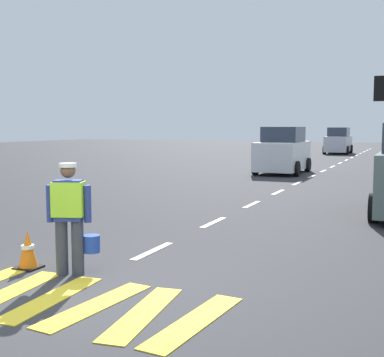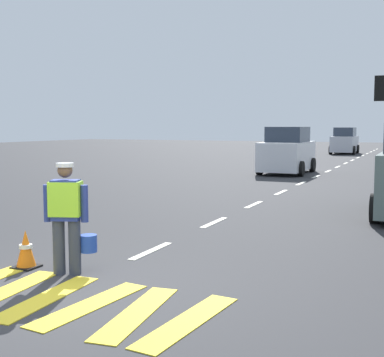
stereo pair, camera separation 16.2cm
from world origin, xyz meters
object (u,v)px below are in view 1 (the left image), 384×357
road_worker (71,213)px  car_oncoming_third (338,142)px  traffic_cone_far (28,250)px  car_oncoming_second (283,152)px

road_worker → car_oncoming_third: size_ratio=0.42×
traffic_cone_far → car_oncoming_third: 36.86m
car_oncoming_second → road_worker: bearing=-86.4°
car_oncoming_third → car_oncoming_second: car_oncoming_second is taller
road_worker → car_oncoming_second: bearing=93.6°
car_oncoming_third → car_oncoming_second: size_ratio=0.97×
traffic_cone_far → car_oncoming_second: bearing=91.0°
car_oncoming_third → traffic_cone_far: bearing=-89.4°
car_oncoming_third → car_oncoming_second: (0.08, -19.03, 0.04)m
traffic_cone_far → car_oncoming_third: car_oncoming_third is taller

